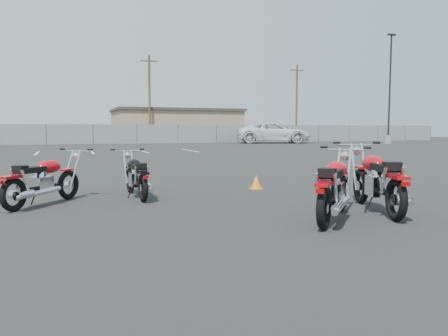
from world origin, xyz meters
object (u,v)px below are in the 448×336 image
object	(u,v)px
motorcycle_second_black	(137,176)
motorcycle_rear_red	(378,181)
motorcycle_third_red	(334,188)
white_van	(274,127)
motorcycle_front_red	(43,180)

from	to	relation	value
motorcycle_second_black	motorcycle_rear_red	bearing A→B (deg)	-39.72
motorcycle_third_red	white_van	xyz separation A→B (m)	(15.51, 32.97, 1.09)
motorcycle_rear_red	motorcycle_third_red	bearing A→B (deg)	-163.68
motorcycle_front_red	motorcycle_second_black	size ratio (longest dim) A/B	0.93
motorcycle_second_black	motorcycle_rear_red	xyz separation A→B (m)	(3.50, -2.91, 0.09)
motorcycle_rear_red	white_van	xyz separation A→B (m)	(14.46, 32.67, 1.06)
motorcycle_front_red	motorcycle_rear_red	world-z (taller)	motorcycle_rear_red
motorcycle_front_red	white_van	size ratio (longest dim) A/B	0.21
motorcycle_front_red	white_van	xyz separation A→B (m)	(19.67, 30.10, 1.13)
motorcycle_third_red	white_van	world-z (taller)	white_van
motorcycle_third_red	white_van	distance (m)	36.45
motorcycle_rear_red	white_van	size ratio (longest dim) A/B	0.27
white_van	motorcycle_rear_red	bearing A→B (deg)	173.61
motorcycle_front_red	white_van	world-z (taller)	white_van
motorcycle_third_red	white_van	size ratio (longest dim) A/B	0.22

